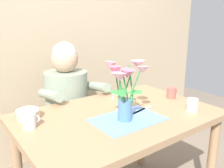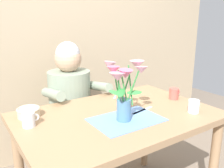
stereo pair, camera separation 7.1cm
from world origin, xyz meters
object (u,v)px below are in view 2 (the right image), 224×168
object	(u,v)px
seated_person	(71,111)
tea_cup	(194,106)
ceramic_bowl	(29,112)
ceramic_mug	(174,94)
dinner_knife	(143,110)
coffee_cup	(29,120)
flower_vase	(124,85)

from	to	relation	value
seated_person	tea_cup	size ratio (longest dim) A/B	12.20
ceramic_bowl	ceramic_mug	world-z (taller)	ceramic_mug
dinner_knife	coffee_cup	bearing A→B (deg)	154.50
seated_person	ceramic_bowl	xyz separation A→B (m)	(-0.42, -0.36, 0.21)
ceramic_mug	dinner_knife	bearing A→B (deg)	-170.93
ceramic_mug	coffee_cup	bearing A→B (deg)	173.69
ceramic_mug	ceramic_bowl	bearing A→B (deg)	165.73
ceramic_mug	tea_cup	xyz separation A→B (m)	(-0.09, -0.25, 0.00)
seated_person	ceramic_bowl	bearing A→B (deg)	-143.95
seated_person	coffee_cup	distance (m)	0.71
flower_vase	ceramic_mug	world-z (taller)	flower_vase
ceramic_bowl	tea_cup	world-z (taller)	tea_cup
seated_person	dinner_knife	world-z (taller)	seated_person
dinner_knife	coffee_cup	xyz separation A→B (m)	(-0.66, 0.17, 0.04)
flower_vase	ceramic_mug	size ratio (longest dim) A/B	3.66
ceramic_mug	coffee_cup	size ratio (longest dim) A/B	1.00
seated_person	tea_cup	bearing A→B (deg)	-66.58
coffee_cup	dinner_knife	bearing A→B (deg)	-14.06
seated_person	coffee_cup	xyz separation A→B (m)	(-0.46, -0.50, 0.22)
flower_vase	ceramic_bowl	distance (m)	0.59
flower_vase	seated_person	bearing A→B (deg)	90.83
seated_person	tea_cup	world-z (taller)	seated_person
ceramic_mug	tea_cup	bearing A→B (deg)	-110.66
ceramic_bowl	ceramic_mug	distance (m)	1.00
dinner_knife	ceramic_mug	xyz separation A→B (m)	(0.34, 0.05, 0.04)
ceramic_bowl	tea_cup	bearing A→B (deg)	-29.42
ceramic_mug	tea_cup	world-z (taller)	same
flower_vase	ceramic_mug	distance (m)	0.58
ceramic_bowl	ceramic_mug	size ratio (longest dim) A/B	1.46
flower_vase	coffee_cup	distance (m)	0.55
flower_vase	tea_cup	size ratio (longest dim) A/B	3.66
seated_person	flower_vase	xyz separation A→B (m)	(0.01, -0.72, 0.39)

